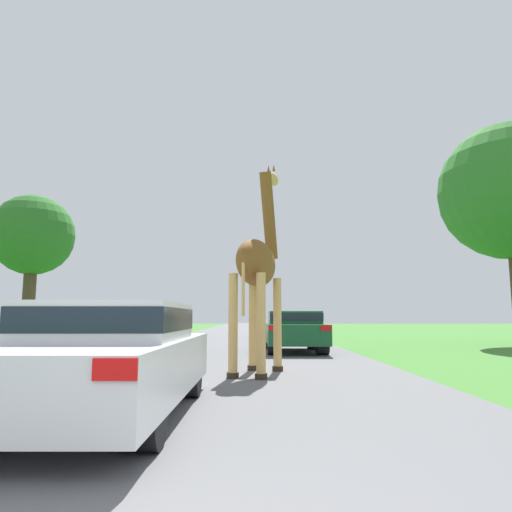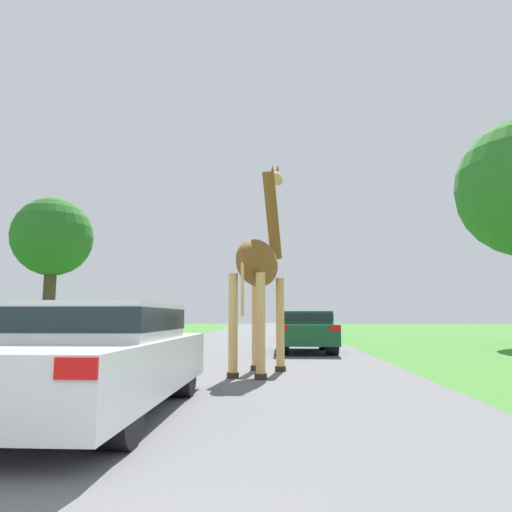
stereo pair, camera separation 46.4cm
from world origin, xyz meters
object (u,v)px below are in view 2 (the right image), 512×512
Objects in this scene: giraffe_near_road at (260,267)px; car_far_ahead at (305,330)px; car_lead_maroon at (100,355)px; car_queue_right at (302,325)px; car_queue_left at (116,338)px; tree_centre_back at (53,238)px.

car_far_ahead is at bearing 93.97° from giraffe_near_road.
car_far_ahead reaches higher than car_lead_maroon.
car_far_ahead is (1.25, 5.91, -1.49)m from giraffe_near_road.
car_queue_left is at bearing -110.20° from car_queue_right.
tree_centre_back is at bearing 123.50° from car_queue_left.
tree_centre_back is (-8.04, 12.14, 4.68)m from car_queue_left.
car_queue_left is at bearing -138.65° from car_far_ahead.
giraffe_near_road is at bearing -95.85° from car_queue_right.
giraffe_near_road is 16.06m from car_queue_right.
car_queue_right is 10.00m from car_far_ahead.
car_lead_maroon is at bearing -60.94° from tree_centre_back.
car_lead_maroon reaches higher than car_queue_right.
car_queue_left is 6.51m from car_far_ahead.
tree_centre_back reaches higher than car_far_ahead.
car_queue_left is (-5.26, -14.30, -0.07)m from car_queue_right.
tree_centre_back is (-12.92, 7.85, 4.59)m from car_far_ahead.
car_queue_left is at bearing 172.07° from giraffe_near_road.
car_queue_left is at bearing 108.27° from car_lead_maroon.
car_queue_right reaches higher than car_queue_left.
giraffe_near_road is 1.08× the size of car_lead_maroon.
tree_centre_back is (-13.30, -2.15, 4.61)m from car_queue_right.
giraffe_near_road reaches higher than car_far_ahead.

